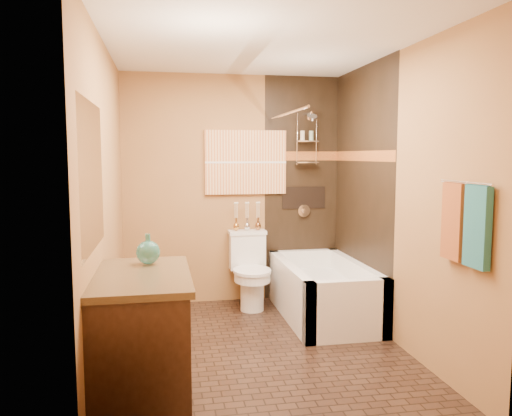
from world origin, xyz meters
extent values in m
plane|color=black|center=(0.00, 0.00, 0.00)|extent=(3.00, 3.00, 0.00)
cube|color=#A0703D|center=(-1.20, 0.00, 1.25)|extent=(0.02, 3.00, 2.50)
cube|color=#A0703D|center=(1.20, 0.00, 1.25)|extent=(0.02, 3.00, 2.50)
cube|color=#A0703D|center=(0.00, 1.50, 1.25)|extent=(2.40, 0.02, 2.50)
cube|color=#A0703D|center=(0.00, -1.50, 1.25)|extent=(2.40, 0.02, 2.50)
plane|color=silver|center=(0.00, 0.00, 2.50)|extent=(3.00, 3.00, 0.00)
cube|color=black|center=(0.78, 1.49, 1.25)|extent=(0.85, 0.01, 2.50)
cube|color=black|center=(1.19, 0.75, 1.25)|extent=(0.01, 1.50, 2.50)
cube|color=brown|center=(0.78, 1.48, 1.62)|extent=(0.85, 0.01, 0.10)
cube|color=brown|center=(1.18, 0.75, 1.62)|extent=(0.01, 1.50, 0.10)
cube|color=black|center=(0.80, 1.48, 1.15)|extent=(0.50, 0.01, 0.25)
cylinder|color=silver|center=(0.80, 1.35, 2.08)|extent=(0.02, 0.26, 0.02)
cylinder|color=silver|center=(0.80, 1.20, 2.03)|extent=(0.11, 0.11, 0.09)
cylinder|color=silver|center=(0.80, 1.47, 1.00)|extent=(0.14, 0.02, 0.14)
cylinder|color=silver|center=(0.40, 0.75, 2.02)|extent=(0.03, 1.55, 0.03)
cylinder|color=silver|center=(1.15, -1.05, 1.45)|extent=(0.02, 0.55, 0.02)
cube|color=#1F6167|center=(1.16, -1.18, 1.18)|extent=(0.05, 0.22, 0.52)
cube|color=#92451A|center=(1.16, -0.92, 1.18)|extent=(0.05, 0.22, 0.52)
cube|color=#D56732|center=(0.13, 1.48, 1.55)|extent=(0.90, 0.04, 0.70)
cube|color=white|center=(-1.19, -0.80, 1.50)|extent=(0.01, 1.00, 0.90)
cube|color=white|center=(0.80, 0.05, 0.28)|extent=(0.80, 0.10, 0.55)
cube|color=white|center=(0.80, 1.45, 0.28)|extent=(0.80, 0.10, 0.55)
cube|color=white|center=(0.45, 0.75, 0.28)|extent=(0.10, 1.50, 0.55)
cube|color=white|center=(1.15, 0.75, 0.28)|extent=(0.10, 1.50, 0.55)
cube|color=white|center=(0.80, 0.75, 0.17)|extent=(0.64, 1.34, 0.35)
cube|color=white|center=(0.13, 1.39, 0.57)|extent=(0.39, 0.18, 0.39)
cube|color=white|center=(0.13, 1.39, 0.78)|extent=(0.41, 0.20, 0.04)
cylinder|color=white|center=(0.13, 1.08, 0.19)|extent=(0.24, 0.24, 0.39)
cylinder|color=white|center=(0.13, 1.08, 0.37)|extent=(0.38, 0.38, 0.10)
cylinder|color=white|center=(0.13, 1.08, 0.42)|extent=(0.40, 0.40, 0.03)
cube|color=black|center=(-0.92, -0.80, 0.42)|extent=(0.59, 0.96, 0.84)
cube|color=black|center=(-0.91, -0.80, 0.87)|extent=(0.62, 1.01, 0.04)
camera|label=1|loc=(-0.77, -3.96, 1.62)|focal=35.00mm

